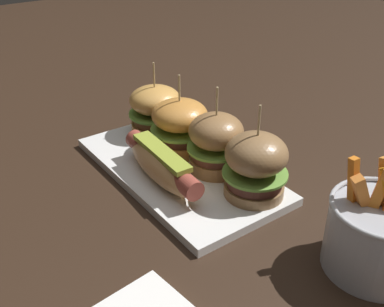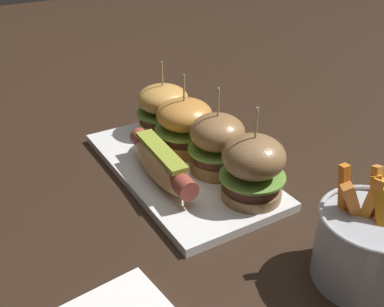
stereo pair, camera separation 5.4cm
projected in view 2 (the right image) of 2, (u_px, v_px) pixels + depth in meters
name	position (u px, v px, depth m)	size (l,w,h in m)	color
ground_plane	(181.00, 172.00, 0.76)	(3.00, 3.00, 0.00)	black
platter_main	(181.00, 169.00, 0.76)	(0.36, 0.19, 0.01)	white
hot_dog	(161.00, 163.00, 0.71)	(0.19, 0.06, 0.05)	tan
slider_far_left	(163.00, 108.00, 0.85)	(0.10, 0.10, 0.13)	gold
slider_center_left	(184.00, 125.00, 0.78)	(0.10, 0.10, 0.14)	#CB853A
slider_center_right	(217.00, 143.00, 0.72)	(0.09, 0.09, 0.14)	olive
slider_far_right	(253.00, 168.00, 0.65)	(0.10, 0.10, 0.14)	olive
fries_bucket	(369.00, 246.00, 0.53)	(0.13, 0.13, 0.14)	#A8AAB2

